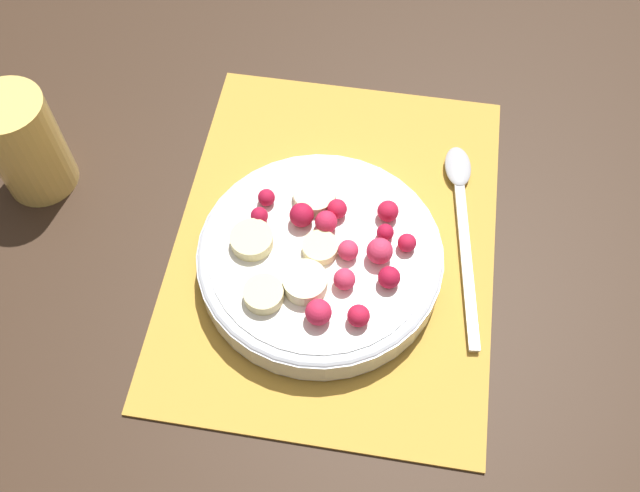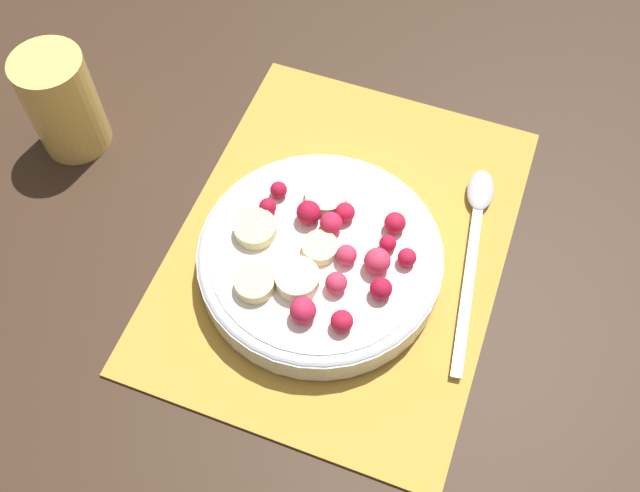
# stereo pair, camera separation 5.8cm
# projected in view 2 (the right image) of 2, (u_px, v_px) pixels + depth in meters

# --- Properties ---
(ground_plane) EXTENTS (3.00, 3.00, 0.00)m
(ground_plane) POSITION_uv_depth(u_px,v_px,m) (341.00, 245.00, 0.63)
(ground_plane) COLOR #382619
(placemat) EXTENTS (0.37, 0.28, 0.01)m
(placemat) POSITION_uv_depth(u_px,v_px,m) (341.00, 243.00, 0.63)
(placemat) COLOR gold
(placemat) RESTS_ON ground_plane
(fruit_bowl) EXTENTS (0.21, 0.21, 0.05)m
(fruit_bowl) POSITION_uv_depth(u_px,v_px,m) (320.00, 257.00, 0.60)
(fruit_bowl) COLOR silver
(fruit_bowl) RESTS_ON placemat
(spoon) EXTENTS (0.21, 0.04, 0.01)m
(spoon) POSITION_uv_depth(u_px,v_px,m) (476.00, 227.00, 0.63)
(spoon) COLOR #B2B2B7
(spoon) RESTS_ON placemat
(drinking_glass) EXTENTS (0.06, 0.06, 0.10)m
(drinking_glass) POSITION_uv_depth(u_px,v_px,m) (63.00, 103.00, 0.65)
(drinking_glass) COLOR #F4CC66
(drinking_glass) RESTS_ON ground_plane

